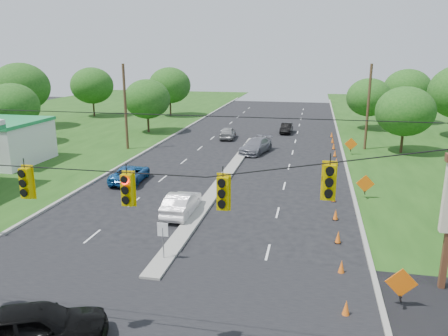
# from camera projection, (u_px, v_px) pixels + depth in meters

# --- Properties ---
(ground) EXTENTS (160.00, 160.00, 0.00)m
(ground) POSITION_uv_depth(u_px,v_px,m) (110.00, 334.00, 16.20)
(ground) COLOR black
(ground) RESTS_ON ground
(cross_street) EXTENTS (160.00, 14.00, 0.02)m
(cross_street) POSITION_uv_depth(u_px,v_px,m) (110.00, 334.00, 16.20)
(cross_street) COLOR black
(cross_street) RESTS_ON ground
(curb_left) EXTENTS (0.25, 110.00, 0.16)m
(curb_left) POSITION_uv_depth(u_px,v_px,m) (149.00, 150.00, 46.56)
(curb_left) COLOR gray
(curb_left) RESTS_ON ground
(curb_right) EXTENTS (0.25, 110.00, 0.16)m
(curb_right) POSITION_uv_depth(u_px,v_px,m) (344.00, 159.00, 42.60)
(curb_right) COLOR gray
(curb_right) RESTS_ON ground
(median) EXTENTS (1.00, 34.00, 0.18)m
(median) POSITION_uv_depth(u_px,v_px,m) (224.00, 179.00, 36.06)
(median) COLOR gray
(median) RESTS_ON ground
(median_sign) EXTENTS (0.55, 0.06, 2.05)m
(median_sign) POSITION_uv_depth(u_px,v_px,m) (163.00, 234.00, 21.50)
(median_sign) COLOR gray
(median_sign) RESTS_ON ground
(signal_span) EXTENTS (25.60, 0.32, 9.00)m
(signal_span) POSITION_uv_depth(u_px,v_px,m) (84.00, 219.00, 13.98)
(signal_span) COLOR #422D1C
(signal_span) RESTS_ON ground
(utility_pole_far_left) EXTENTS (0.28, 0.28, 9.00)m
(utility_pole_far_left) POSITION_uv_depth(u_px,v_px,m) (125.00, 107.00, 45.88)
(utility_pole_far_left) COLOR #422D1C
(utility_pole_far_left) RESTS_ON ground
(utility_pole_far_right) EXTENTS (0.28, 0.28, 9.00)m
(utility_pole_far_right) POSITION_uv_depth(u_px,v_px,m) (368.00, 108.00, 45.70)
(utility_pole_far_right) COLOR #422D1C
(utility_pole_far_right) RESTS_ON ground
(cone_0) EXTENTS (0.32, 0.32, 0.70)m
(cone_0) POSITION_uv_depth(u_px,v_px,m) (346.00, 308.00, 17.25)
(cone_0) COLOR orange
(cone_0) RESTS_ON ground
(cone_1) EXTENTS (0.32, 0.32, 0.70)m
(cone_1) POSITION_uv_depth(u_px,v_px,m) (341.00, 267.00, 20.56)
(cone_1) COLOR orange
(cone_1) RESTS_ON ground
(cone_2) EXTENTS (0.32, 0.32, 0.70)m
(cone_2) POSITION_uv_depth(u_px,v_px,m) (338.00, 237.00, 23.87)
(cone_2) COLOR orange
(cone_2) RESTS_ON ground
(cone_3) EXTENTS (0.32, 0.32, 0.70)m
(cone_3) POSITION_uv_depth(u_px,v_px,m) (336.00, 214.00, 27.18)
(cone_3) COLOR orange
(cone_3) RESTS_ON ground
(cone_4) EXTENTS (0.32, 0.32, 0.70)m
(cone_4) POSITION_uv_depth(u_px,v_px,m) (334.00, 197.00, 30.49)
(cone_4) COLOR orange
(cone_4) RESTS_ON ground
(cone_5) EXTENTS (0.32, 0.32, 0.70)m
(cone_5) POSITION_uv_depth(u_px,v_px,m) (332.00, 183.00, 33.81)
(cone_5) COLOR orange
(cone_5) RESTS_ON ground
(cone_6) EXTENTS (0.32, 0.32, 0.70)m
(cone_6) POSITION_uv_depth(u_px,v_px,m) (331.00, 171.00, 37.12)
(cone_6) COLOR orange
(cone_6) RESTS_ON ground
(cone_7) EXTENTS (0.32, 0.32, 0.70)m
(cone_7) POSITION_uv_depth(u_px,v_px,m) (336.00, 162.00, 40.31)
(cone_7) COLOR orange
(cone_7) RESTS_ON ground
(cone_8) EXTENTS (0.32, 0.32, 0.70)m
(cone_8) POSITION_uv_depth(u_px,v_px,m) (335.00, 153.00, 43.62)
(cone_8) COLOR orange
(cone_8) RESTS_ON ground
(cone_9) EXTENTS (0.32, 0.32, 0.70)m
(cone_9) POSITION_uv_depth(u_px,v_px,m) (334.00, 146.00, 46.93)
(cone_9) COLOR orange
(cone_9) RESTS_ON ground
(cone_10) EXTENTS (0.32, 0.32, 0.70)m
(cone_10) POSITION_uv_depth(u_px,v_px,m) (333.00, 140.00, 50.25)
(cone_10) COLOR orange
(cone_10) RESTS_ON ground
(cone_11) EXTENTS (0.32, 0.32, 0.70)m
(cone_11) POSITION_uv_depth(u_px,v_px,m) (332.00, 134.00, 53.56)
(cone_11) COLOR orange
(cone_11) RESTS_ON ground
(work_sign_0) EXTENTS (1.27, 0.58, 1.37)m
(work_sign_0) POSITION_uv_depth(u_px,v_px,m) (401.00, 284.00, 17.58)
(work_sign_0) COLOR black
(work_sign_0) RESTS_ON ground
(work_sign_1) EXTENTS (1.27, 0.58, 1.37)m
(work_sign_1) POSITION_uv_depth(u_px,v_px,m) (365.00, 184.00, 30.83)
(work_sign_1) COLOR black
(work_sign_1) RESTS_ON ground
(work_sign_2) EXTENTS (1.27, 0.58, 1.37)m
(work_sign_2) POSITION_uv_depth(u_px,v_px,m) (351.00, 145.00, 44.07)
(work_sign_2) COLOR black
(work_sign_2) RESTS_ON ground
(tree_2) EXTENTS (5.88, 5.88, 6.86)m
(tree_2) POSITION_uv_depth(u_px,v_px,m) (12.00, 106.00, 48.57)
(tree_2) COLOR black
(tree_2) RESTS_ON ground
(tree_3) EXTENTS (7.56, 7.56, 8.82)m
(tree_3) POSITION_uv_depth(u_px,v_px,m) (21.00, 87.00, 58.89)
(tree_3) COLOR black
(tree_3) RESTS_ON ground
(tree_4) EXTENTS (6.72, 6.72, 7.84)m
(tree_4) POSITION_uv_depth(u_px,v_px,m) (92.00, 86.00, 69.62)
(tree_4) COLOR black
(tree_4) RESTS_ON ground
(tree_5) EXTENTS (5.88, 5.88, 6.86)m
(tree_5) POSITION_uv_depth(u_px,v_px,m) (147.00, 99.00, 55.67)
(tree_5) COLOR black
(tree_5) RESTS_ON ground
(tree_6) EXTENTS (6.72, 6.72, 7.84)m
(tree_6) POSITION_uv_depth(u_px,v_px,m) (170.00, 85.00, 70.10)
(tree_6) COLOR black
(tree_6) RESTS_ON ground
(tree_9) EXTENTS (5.88, 5.88, 6.86)m
(tree_9) POSITION_uv_depth(u_px,v_px,m) (405.00, 111.00, 44.11)
(tree_9) COLOR black
(tree_9) RESTS_ON ground
(tree_11) EXTENTS (6.72, 6.72, 7.84)m
(tree_11) POSITION_uv_depth(u_px,v_px,m) (407.00, 89.00, 63.03)
(tree_11) COLOR black
(tree_11) RESTS_ON ground
(tree_12) EXTENTS (5.88, 5.88, 6.86)m
(tree_12) POSITION_uv_depth(u_px,v_px,m) (369.00, 97.00, 57.75)
(tree_12) COLOR black
(tree_12) RESTS_ON ground
(black_sedan) EXTENTS (5.28, 3.84, 1.67)m
(black_sedan) POSITION_uv_depth(u_px,v_px,m) (36.00, 327.00, 15.27)
(black_sedan) COLOR black
(black_sedan) RESTS_ON ground
(white_sedan) EXTENTS (1.60, 4.49, 1.47)m
(white_sedan) POSITION_uv_depth(u_px,v_px,m) (182.00, 203.00, 28.02)
(white_sedan) COLOR white
(white_sedan) RESTS_ON ground
(blue_pickup) EXTENTS (2.61, 5.01, 1.35)m
(blue_pickup) POSITION_uv_depth(u_px,v_px,m) (130.00, 174.00, 35.10)
(blue_pickup) COLOR #185496
(blue_pickup) RESTS_ON ground
(silver_car_far) EXTENTS (3.40, 5.58, 1.51)m
(silver_car_far) POSITION_uv_depth(u_px,v_px,m) (256.00, 146.00, 45.15)
(silver_car_far) COLOR slate
(silver_car_far) RESTS_ON ground
(silver_car_oncoming) EXTENTS (1.93, 4.31, 1.44)m
(silver_car_oncoming) POSITION_uv_depth(u_px,v_px,m) (228.00, 133.00, 52.57)
(silver_car_oncoming) COLOR gray
(silver_car_oncoming) RESTS_ON ground
(dark_car_receding) EXTENTS (1.52, 3.95, 1.29)m
(dark_car_receding) POSITION_uv_depth(u_px,v_px,m) (286.00, 128.00, 56.22)
(dark_car_receding) COLOR black
(dark_car_receding) RESTS_ON ground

